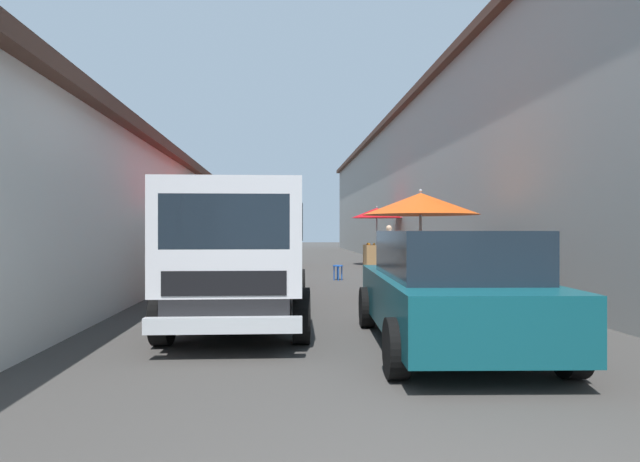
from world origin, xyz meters
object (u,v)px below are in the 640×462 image
fruit_stall_mid_lane (235,222)px  plastic_stool (338,269)px  hatchback_car (448,288)px  fruit_stall_far_right (262,223)px  fruit_stall_near_left (376,223)px  fruit_stall_far_left (419,215)px  delivery_truck (239,260)px  fruit_stall_near_right (228,223)px  vendor_by_crates (389,244)px

fruit_stall_mid_lane → plastic_stool: bearing=-70.7°
hatchback_car → fruit_stall_mid_lane: bearing=23.8°
fruit_stall_far_right → hatchback_car: 14.16m
hatchback_car → plastic_stool: hatchback_car is taller
fruit_stall_near_left → fruit_stall_far_left: 10.36m
fruit_stall_mid_lane → delivery_truck: fruit_stall_mid_lane is taller
fruit_stall_mid_lane → plastic_stool: fruit_stall_mid_lane is taller
fruit_stall_near_right → delivery_truck: 3.42m
fruit_stall_far_left → fruit_stall_mid_lane: fruit_stall_far_left is taller
hatchback_car → delivery_truck: (1.07, 2.66, 0.30)m
fruit_stall_far_left → plastic_stool: bearing=15.2°
fruit_stall_near_left → fruit_stall_near_right: fruit_stall_near_left is taller
fruit_stall_near_left → fruit_stall_far_left: size_ratio=1.03×
fruit_stall_near_right → hatchback_car: fruit_stall_near_right is taller
fruit_stall_far_right → delivery_truck: (-12.77, -0.18, -0.69)m
fruit_stall_near_left → fruit_stall_far_left: fruit_stall_near_left is taller
fruit_stall_near_right → plastic_stool: bearing=-33.6°
fruit_stall_near_right → delivery_truck: size_ratio=0.44×
fruit_stall_far_left → fruit_stall_far_right: 10.37m
fruit_stall_far_right → vendor_by_crates: (-1.55, -4.73, -0.78)m
delivery_truck → plastic_stool: bearing=-16.7°
hatchback_car → delivery_truck: delivery_truck is taller
hatchback_car → plastic_stool: bearing=2.9°
vendor_by_crates → fruit_stall_near_right: bearing=147.4°
fruit_stall_far_left → fruit_stall_near_right: 3.93m
fruit_stall_far_left → plastic_stool: (4.39, 1.19, -1.44)m
fruit_stall_near_left → fruit_stall_mid_lane: 8.60m
hatchback_car → fruit_stall_near_left: bearing=-7.1°
fruit_stall_far_right → fruit_stall_near_right: bearing=178.1°
fruit_stall_far_right → fruit_stall_near_right: size_ratio=1.19×
fruit_stall_mid_lane → fruit_stall_far_left: bearing=-129.8°
hatchback_car → fruit_stall_near_right: bearing=35.6°
plastic_stool → fruit_stall_mid_lane: bearing=109.3°
fruit_stall_near_left → delivery_truck: size_ratio=0.49×
vendor_by_crates → fruit_stall_far_left: bearing=172.2°
fruit_stall_far_left → fruit_stall_far_right: size_ratio=0.92×
fruit_stall_mid_lane → plastic_stool: 3.34m
fruit_stall_near_right → plastic_stool: (4.10, -2.73, -1.28)m
vendor_by_crates → fruit_stall_far_right: bearing=71.9°
fruit_stall_mid_lane → delivery_truck: bearing=-174.3°
fruit_stall_far_right → plastic_stool: size_ratio=5.99×
fruit_stall_near_left → fruit_stall_mid_lane: size_ratio=0.84×
plastic_stool → delivery_truck: bearing=163.3°
fruit_stall_near_left → fruit_stall_mid_lane: bearing=143.6°
hatchback_car → vendor_by_crates: bearing=-8.7°
delivery_truck → fruit_stall_mid_lane: bearing=5.7°
delivery_truck → plastic_stool: size_ratio=11.40×
fruit_stall_far_right → fruit_stall_near_right: fruit_stall_far_right is taller
fruit_stall_far_left → vendor_by_crates: (8.17, -1.12, -0.81)m
fruit_stall_mid_lane → fruit_stall_near_right: fruit_stall_near_right is taller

